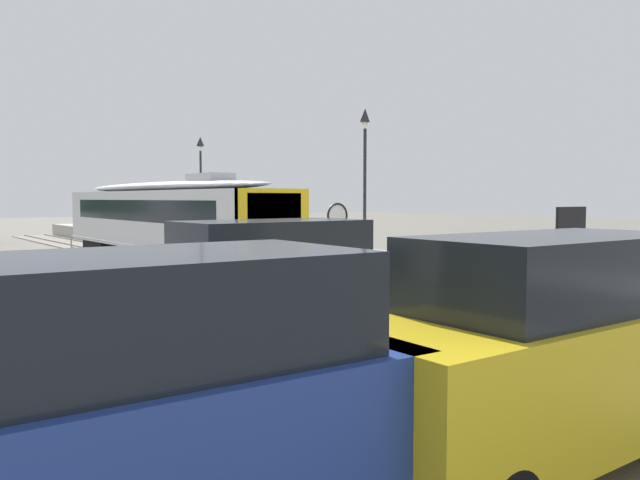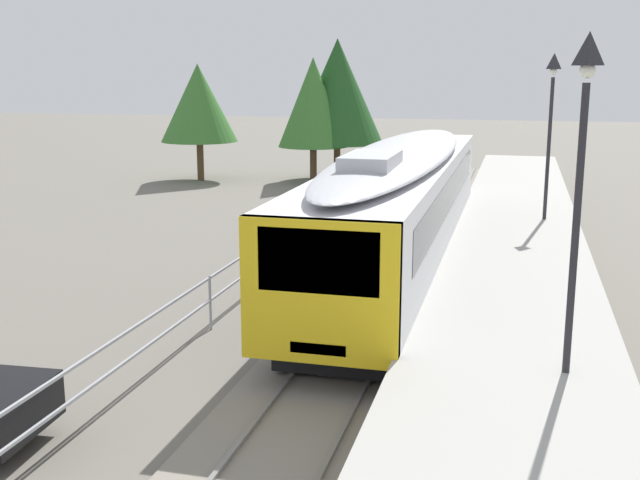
# 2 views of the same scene
# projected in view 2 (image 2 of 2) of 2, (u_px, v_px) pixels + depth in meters

# --- Properties ---
(ground_plane) EXTENTS (160.00, 160.00, 0.00)m
(ground_plane) POSITION_uv_depth(u_px,v_px,m) (239.00, 317.00, 18.15)
(ground_plane) COLOR #6B665B
(track_rails) EXTENTS (3.20, 60.00, 0.14)m
(track_rails) POSITION_uv_depth(u_px,v_px,m) (364.00, 326.00, 17.41)
(track_rails) COLOR gray
(track_rails) RESTS_ON ground
(commuter_train) EXTENTS (2.82, 18.69, 3.74)m
(commuter_train) POSITION_uv_depth(u_px,v_px,m) (400.00, 199.00, 21.80)
(commuter_train) COLOR silver
(commuter_train) RESTS_ON track_rails
(station_platform) EXTENTS (3.90, 60.00, 0.90)m
(station_platform) POSITION_uv_depth(u_px,v_px,m) (513.00, 320.00, 16.52)
(station_platform) COLOR #A8A59E
(station_platform) RESTS_ON ground
(platform_lamp_mid_platform) EXTENTS (0.34, 0.34, 5.35)m
(platform_lamp_mid_platform) POSITION_uv_depth(u_px,v_px,m) (582.00, 142.00, 11.69)
(platform_lamp_mid_platform) COLOR #232328
(platform_lamp_mid_platform) RESTS_ON station_platform
(platform_lamp_far_end) EXTENTS (0.34, 0.34, 5.35)m
(platform_lamp_far_end) POSITION_uv_depth(u_px,v_px,m) (551.00, 105.00, 24.66)
(platform_lamp_far_end) COLOR #232328
(platform_lamp_far_end) RESTS_ON station_platform
(tree_behind_carpark) EXTENTS (3.66, 3.66, 6.42)m
(tree_behind_carpark) POSITION_uv_depth(u_px,v_px,m) (313.00, 103.00, 39.79)
(tree_behind_carpark) COLOR brown
(tree_behind_carpark) RESTS_ON ground
(tree_behind_station_far) EXTENTS (4.04, 4.04, 6.11)m
(tree_behind_station_far) POSITION_uv_depth(u_px,v_px,m) (198.00, 103.00, 40.44)
(tree_behind_station_far) COLOR brown
(tree_behind_station_far) RESTS_ON ground
(tree_distant_left) EXTENTS (4.90, 4.90, 7.39)m
(tree_distant_left) POSITION_uv_depth(u_px,v_px,m) (337.00, 91.00, 40.59)
(tree_distant_left) COLOR brown
(tree_distant_left) RESTS_ON ground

